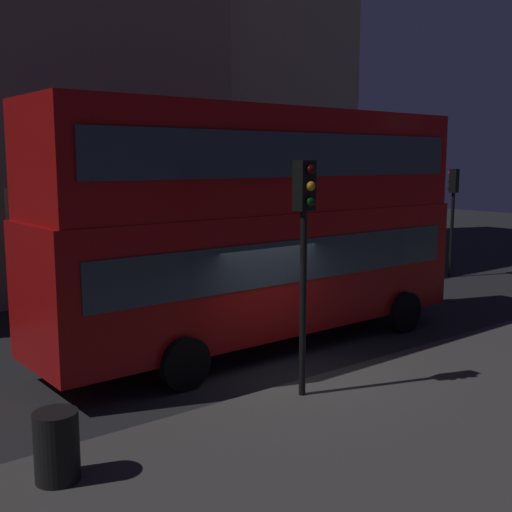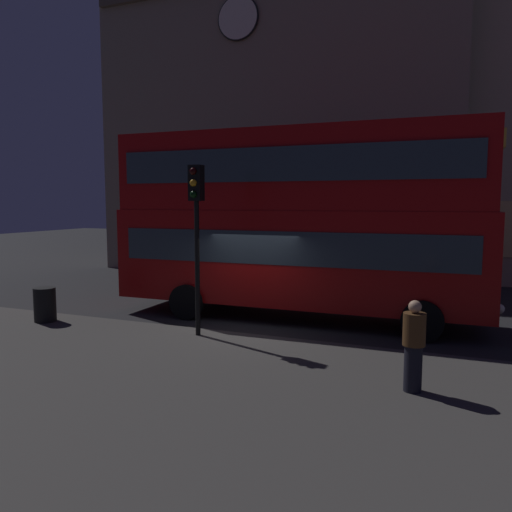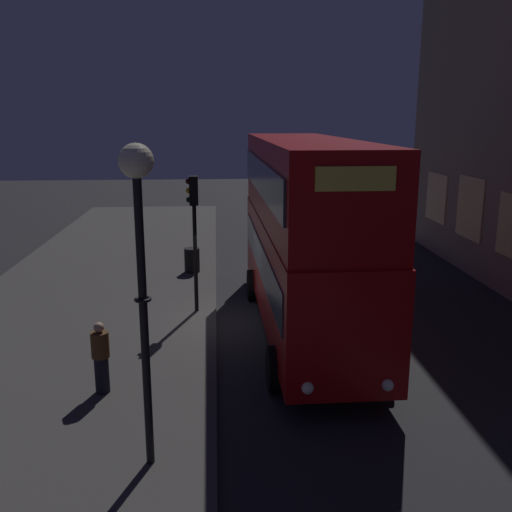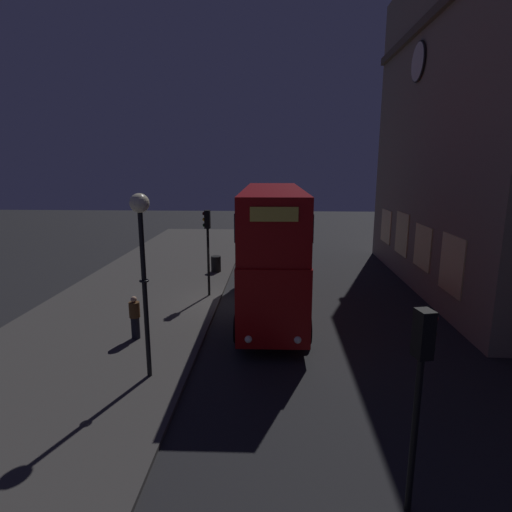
# 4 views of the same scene
# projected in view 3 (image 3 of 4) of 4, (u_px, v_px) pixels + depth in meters

# --- Properties ---
(ground_plane) EXTENTS (80.00, 80.00, 0.00)m
(ground_plane) POSITION_uv_depth(u_px,v_px,m) (238.00, 322.00, 17.01)
(ground_plane) COLOR #232326
(sidewalk_slab) EXTENTS (44.00, 8.07, 0.12)m
(sidewalk_slab) POSITION_uv_depth(u_px,v_px,m) (78.00, 324.00, 16.68)
(sidewalk_slab) COLOR #423F3D
(sidewalk_slab) RESTS_ON ground
(double_decker_bus) EXTENTS (10.68, 2.87, 5.36)m
(double_decker_bus) POSITION_uv_depth(u_px,v_px,m) (305.00, 227.00, 15.66)
(double_decker_bus) COLOR #9E0C0C
(double_decker_bus) RESTS_ON ground
(traffic_light_near_kerb) EXTENTS (0.32, 0.36, 4.14)m
(traffic_light_near_kerb) POSITION_uv_depth(u_px,v_px,m) (194.00, 216.00, 16.92)
(traffic_light_near_kerb) COLOR black
(traffic_light_near_kerb) RESTS_ON sidewalk_slab
(street_lamp) EXTENTS (0.54, 0.54, 5.44)m
(street_lamp) POSITION_uv_depth(u_px,v_px,m) (139.00, 228.00, 8.93)
(street_lamp) COLOR black
(street_lamp) RESTS_ON sidewalk_slab
(pedestrian) EXTENTS (0.38, 0.38, 1.60)m
(pedestrian) POSITION_uv_depth(u_px,v_px,m) (101.00, 357.00, 12.24)
(pedestrian) COLOR black
(pedestrian) RESTS_ON sidewalk_slab
(litter_bin) EXTENTS (0.58, 0.58, 0.93)m
(litter_bin) POSITION_uv_depth(u_px,v_px,m) (192.00, 260.00, 21.93)
(litter_bin) COLOR black
(litter_bin) RESTS_ON sidewalk_slab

